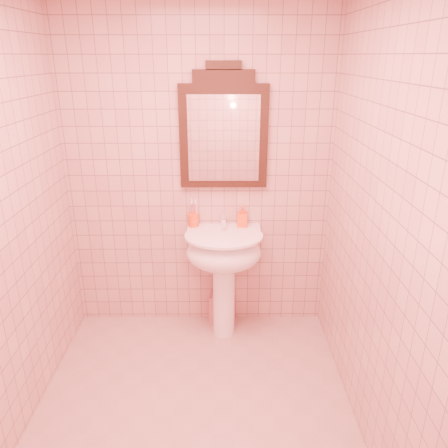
{
  "coord_description": "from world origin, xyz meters",
  "views": [
    {
      "loc": [
        0.18,
        -2.1,
        2.1
      ],
      "look_at": [
        0.19,
        0.55,
        1.07
      ],
      "focal_mm": 35.0,
      "sensor_mm": 36.0,
      "label": 1
    }
  ],
  "objects_px": {
    "mirror": "(224,131)",
    "soap_dispenser": "(242,216)",
    "towel": "(223,308)",
    "pedestal_sink": "(224,259)",
    "toothbrush_cup": "(194,220)"
  },
  "relations": [
    {
      "from": "mirror",
      "to": "soap_dispenser",
      "type": "height_order",
      "value": "mirror"
    },
    {
      "from": "towel",
      "to": "pedestal_sink",
      "type": "bearing_deg",
      "value": -86.56
    },
    {
      "from": "pedestal_sink",
      "to": "soap_dispenser",
      "type": "height_order",
      "value": "soap_dispenser"
    },
    {
      "from": "toothbrush_cup",
      "to": "mirror",
      "type": "bearing_deg",
      "value": 8.8
    },
    {
      "from": "mirror",
      "to": "soap_dispenser",
      "type": "bearing_deg",
      "value": -15.39
    },
    {
      "from": "mirror",
      "to": "toothbrush_cup",
      "type": "distance_m",
      "value": 0.71
    },
    {
      "from": "towel",
      "to": "toothbrush_cup",
      "type": "bearing_deg",
      "value": -179.09
    },
    {
      "from": "pedestal_sink",
      "to": "towel",
      "type": "height_order",
      "value": "pedestal_sink"
    },
    {
      "from": "toothbrush_cup",
      "to": "towel",
      "type": "xyz_separation_m",
      "value": [
        0.22,
        0.0,
        -0.79
      ]
    },
    {
      "from": "pedestal_sink",
      "to": "mirror",
      "type": "bearing_deg",
      "value": 90.0
    },
    {
      "from": "mirror",
      "to": "toothbrush_cup",
      "type": "bearing_deg",
      "value": -171.2
    },
    {
      "from": "mirror",
      "to": "soap_dispenser",
      "type": "distance_m",
      "value": 0.66
    },
    {
      "from": "soap_dispenser",
      "to": "mirror",
      "type": "bearing_deg",
      "value": 170.8
    },
    {
      "from": "mirror",
      "to": "towel",
      "type": "xyz_separation_m",
      "value": [
        -0.01,
        -0.03,
        -1.46
      ]
    },
    {
      "from": "pedestal_sink",
      "to": "toothbrush_cup",
      "type": "bearing_deg",
      "value": 144.6
    }
  ]
}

